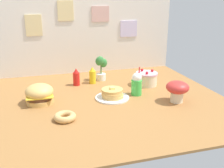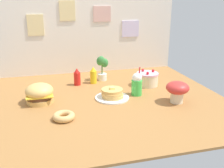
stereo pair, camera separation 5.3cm
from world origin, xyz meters
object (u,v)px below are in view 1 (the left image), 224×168
Objects in this scene: layer_cake at (146,79)px; cream_soda_cup at (137,84)px; pancake_stack at (112,94)px; mustard_bottle at (93,76)px; mushroom_stool at (177,89)px; burger at (40,94)px; donut_pink_glaze at (65,117)px; ketchup_bottle at (76,77)px; potted_plant at (101,67)px.

layer_cake is 0.34m from cream_soda_cup.
pancake_stack is 0.53m from mustard_bottle.
cream_soda_cup reaches higher than mushroom_stool.
mushroom_stool is (0.30, -0.29, 0.01)m from cream_soda_cup.
donut_pink_glaze is (0.19, -0.43, -0.06)m from burger.
burger reaches higher than donut_pink_glaze.
ketchup_bottle is (0.41, 0.43, 0.00)m from burger.
burger is 0.59m from ketchup_bottle.
donut_pink_glaze is at bearing -174.89° from mushroom_stool.
ketchup_bottle is at bearing 118.83° from pancake_stack.
layer_cake is at bearing 30.62° from pancake_stack.
ketchup_bottle is 0.19m from mustard_bottle.
burger is at bearing -143.51° from potted_plant.
cream_soda_cup is (0.54, -0.47, 0.02)m from ketchup_bottle.
burger is 1.21× the size of mushroom_stool.
layer_cake is (1.18, 0.21, -0.01)m from burger.
cream_soda_cup is at bearing 6.67° from pancake_stack.
mushroom_stool reaches higher than ketchup_bottle.
layer_cake is at bearing -22.23° from mustard_bottle.
pancake_stack is at bearing -173.33° from cream_soda_cup.
layer_cake is at bearing 49.43° from cream_soda_cup.
ketchup_bottle is 1.00× the size of mustard_bottle.
cream_soda_cup is at bearing -54.44° from mustard_bottle.
pancake_stack is 0.63m from potted_plant.
pancake_stack is 0.62m from donut_pink_glaze.
pancake_stack is at bearing 155.79° from mushroom_stool.
cream_soda_cup reaches higher than donut_pink_glaze.
potted_plant is (-0.45, 0.33, 0.09)m from layer_cake.
burger is 0.87× the size of potted_plant.
mustard_bottle reaches higher than burger.
burger is 1.33× the size of mustard_bottle.
mushroom_stool is (0.65, -0.78, 0.04)m from mustard_bottle.
donut_pink_glaze is 1.08m from mushroom_stool.
layer_cake is at bearing -36.18° from potted_plant.
ketchup_bottle is at bearing -160.38° from potted_plant.
layer_cake is 0.56m from potted_plant.
layer_cake is 1.25× the size of ketchup_bottle.
ketchup_bottle is at bearing 164.24° from layer_cake.
mushroom_stool is at bearing -24.21° from pancake_stack.
mushroom_stool is at bearing -58.72° from potted_plant.
ketchup_bottle is at bearing 139.02° from cream_soda_cup.
layer_cake is at bearing 32.82° from donut_pink_glaze.
cream_soda_cup is at bearing 26.37° from donut_pink_glaze.
layer_cake is 0.82× the size of potted_plant.
burger is 1.43× the size of donut_pink_glaze.
mushroom_stool is at bearing -14.81° from burger.
potted_plant is at bearing 19.62° from ketchup_bottle.
mushroom_stool reaches higher than mustard_bottle.
potted_plant is (0.73, 0.54, 0.07)m from burger.
pancake_stack is 0.28m from cream_soda_cup.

